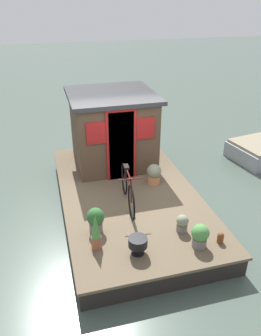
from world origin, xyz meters
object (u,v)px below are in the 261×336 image
potted_plant_sage (182,223)px  potted_plant_succulent (96,232)px  charcoal_grill (138,243)px  mooring_bollard (221,237)px  potted_plant_basil (200,235)px  bicycle (128,188)px  potted_plant_ivy (154,174)px  potted_plant_rosemary (96,219)px  houseboat_cabin (113,129)px

potted_plant_sage → potted_plant_succulent: bearing=91.2°
charcoal_grill → mooring_bollard: (-0.12, -1.54, -0.12)m
potted_plant_succulent → potted_plant_basil: size_ratio=1.55×
bicycle → potted_plant_ivy: 1.10m
potted_plant_succulent → potted_plant_rosemary: bearing=-9.0°
bicycle → charcoal_grill: size_ratio=5.02×
potted_plant_sage → potted_plant_basil: 0.50m
bicycle → mooring_bollard: size_ratio=7.90×
potted_plant_succulent → potted_plant_rosemary: 0.47m
potted_plant_ivy → potted_plant_rosemary: potted_plant_rosemary is taller
potted_plant_rosemary → mooring_bollard: bearing=-113.2°
potted_plant_sage → potted_plant_rosemary: 1.65m
bicycle → potted_plant_basil: size_ratio=3.68×
mooring_bollard → bicycle: bearing=38.8°
houseboat_cabin → charcoal_grill: houseboat_cabin is taller
potted_plant_succulent → charcoal_grill: potted_plant_succulent is taller
houseboat_cabin → mooring_bollard: size_ratio=10.07×
potted_plant_rosemary → potted_plant_succulent: bearing=171.0°
houseboat_cabin → potted_plant_ivy: 1.70m
potted_plant_sage → charcoal_grill: 1.05m
potted_plant_succulent → potted_plant_ivy: (1.90, -1.72, -0.08)m
houseboat_cabin → bicycle: houseboat_cabin is taller
mooring_bollard → potted_plant_ivy: bearing=11.8°
potted_plant_rosemary → charcoal_grill: (-0.80, -0.60, -0.04)m
potted_plant_succulent → potted_plant_basil: bearing=-104.0°
potted_plant_sage → charcoal_grill: potted_plant_sage is taller
bicycle → potted_plant_rosemary: bearing=131.7°
bicycle → houseboat_cabin: bearing=-4.1°
houseboat_cabin → potted_plant_ivy: houseboat_cabin is taller
potted_plant_sage → potted_plant_ivy: (1.87, -0.06, 0.07)m
potted_plant_succulent → potted_plant_basil: 1.85m
potted_plant_rosemary → charcoal_grill: 1.00m
potted_plant_succulent → potted_plant_rosemary: potted_plant_succulent is taller
bicycle → potted_plant_sage: size_ratio=4.68×
potted_plant_succulent → mooring_bollard: 2.27m
bicycle → potted_plant_rosemary: size_ratio=3.28×
bicycle → potted_plant_ivy: (0.71, -0.83, -0.14)m
bicycle → potted_plant_succulent: 1.49m
potted_plant_succulent → potted_plant_basil: (-0.45, -1.79, -0.10)m
potted_plant_sage → charcoal_grill: size_ratio=1.07×
potted_plant_basil → bicycle: bearing=28.9°
potted_plant_succulent → potted_plant_ivy: bearing=-42.1°
potted_plant_basil → charcoal_grill: 1.12m
potted_plant_rosemary → bicycle: bearing=-48.3°
potted_plant_basil → potted_plant_rosemary: (0.91, 1.72, 0.03)m
potted_plant_sage → potted_plant_succulent: potted_plant_succulent is taller
potted_plant_ivy → bicycle: bearing=130.5°
charcoal_grill → potted_plant_rosemary: bearing=37.1°
houseboat_cabin → bicycle: 2.19m
houseboat_cabin → potted_plant_succulent: bearing=162.5°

